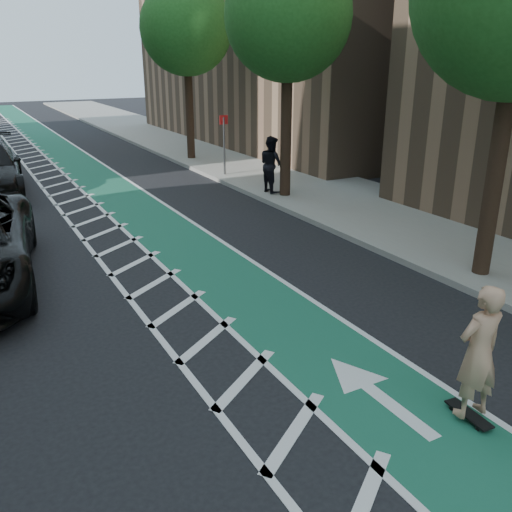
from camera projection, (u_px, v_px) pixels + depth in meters
ground at (121, 362)px, 8.68m from camera, size 120.00×120.00×0.00m
bike_lane at (128, 202)px, 18.26m from camera, size 2.00×90.00×0.01m
buffer_strip at (82, 208)px, 17.58m from camera, size 1.40×90.00×0.01m
sidewalk_right at (291, 180)px, 21.17m from camera, size 5.00×90.00×0.15m
curb_right at (235, 187)px, 20.06m from camera, size 0.12×90.00×0.16m
tree_r_c at (285, 17)px, 16.84m from camera, size 4.20×4.20×7.90m
tree_r_d at (188, 29)px, 23.43m from camera, size 4.20×4.20×7.90m
sign_post at (224, 144)px, 21.52m from camera, size 0.35×0.08×2.47m
skateboard at (469, 414)px, 7.27m from camera, size 0.26×0.73×0.10m
skateboarder at (479, 352)px, 6.94m from camera, size 0.71×0.50×1.86m
pedestrian at (271, 164)px, 18.71m from camera, size 0.76×0.96×1.93m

